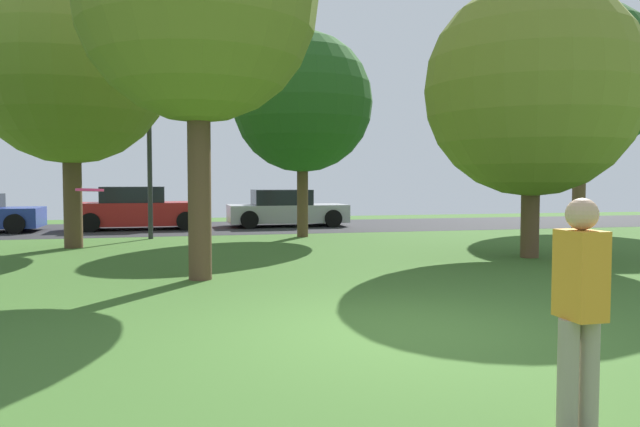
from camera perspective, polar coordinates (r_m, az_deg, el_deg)
The scene contains 12 objects.
ground_plane at distance 7.19m, azimuth 7.41°, elevation -10.84°, with size 44.00×44.00×0.00m, color #3D6628.
road_strip at distance 22.72m, azimuth -7.14°, elevation -1.26°, with size 44.00×6.40×0.01m, color #28282B.
oak_tree_right at distance 11.27m, azimuth -11.25°, elevation 18.58°, with size 4.12×4.12×6.83m.
maple_tree_near at distance 23.54m, azimuth 23.00°, elevation 11.28°, with size 5.35×5.35×7.86m.
oak_tree_center at distance 17.14m, azimuth -22.11°, elevation 12.60°, with size 5.01×5.01×7.14m.
maple_tree_far at distance 18.87m, azimuth -1.64°, elevation 10.23°, with size 4.22×4.22×6.19m.
birch_tree_lone at distance 14.62m, azimuth 19.03°, elevation 10.79°, with size 4.74×4.74×6.10m.
person_bystander at distance 4.54m, azimuth 22.87°, elevation -7.87°, with size 0.30×0.32×1.61m.
frisbee_disc at distance 6.57m, azimuth -20.50°, elevation 2.05°, with size 0.37×0.37×0.04m.
parked_car_red at distance 22.51m, azimuth -16.41°, elevation 0.33°, with size 4.43×1.96×1.49m.
parked_car_silver at distance 23.09m, azimuth -3.19°, elevation 0.38°, with size 4.38×2.10×1.37m.
street_lamp_post at distance 18.73m, azimuth -15.46°, elevation 4.60°, with size 0.14×0.14×4.50m, color #2D2D33.
Camera 1 is at (-2.50, -6.51, 1.73)m, focal length 34.64 mm.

